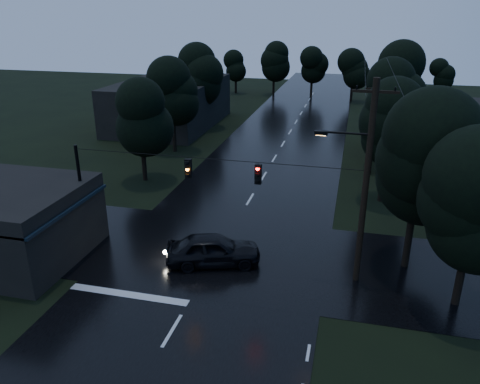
% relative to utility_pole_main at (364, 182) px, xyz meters
% --- Properties ---
extents(main_road, '(12.00, 120.00, 0.02)m').
position_rel_utility_pole_main_xyz_m(main_road, '(-7.41, 19.00, -5.26)').
color(main_road, black).
rests_on(main_road, ground).
extents(cross_street, '(60.00, 9.00, 0.02)m').
position_rel_utility_pole_main_xyz_m(cross_street, '(-7.41, 1.00, -5.26)').
color(cross_street, black).
rests_on(cross_street, ground).
extents(building_far_right, '(10.00, 14.00, 4.40)m').
position_rel_utility_pole_main_xyz_m(building_far_right, '(6.59, 23.00, -3.06)').
color(building_far_right, black).
rests_on(building_far_right, ground).
extents(building_far_left, '(10.00, 16.00, 5.00)m').
position_rel_utility_pole_main_xyz_m(building_far_left, '(-21.41, 29.00, -2.76)').
color(building_far_left, black).
rests_on(building_far_left, ground).
extents(utility_pole_main, '(3.50, 0.30, 10.00)m').
position_rel_utility_pole_main_xyz_m(utility_pole_main, '(0.00, 0.00, 0.00)').
color(utility_pole_main, black).
rests_on(utility_pole_main, ground).
extents(utility_pole_far, '(2.00, 0.30, 7.50)m').
position_rel_utility_pole_main_xyz_m(utility_pole_far, '(0.89, 17.00, -1.38)').
color(utility_pole_far, black).
rests_on(utility_pole_far, ground).
extents(anchor_pole_left, '(0.18, 0.18, 6.00)m').
position_rel_utility_pole_main_xyz_m(anchor_pole_left, '(-14.91, 0.00, -2.26)').
color(anchor_pole_left, black).
rests_on(anchor_pole_left, ground).
extents(span_signals, '(15.00, 0.37, 1.12)m').
position_rel_utility_pole_main_xyz_m(span_signals, '(-6.85, -0.01, -0.01)').
color(span_signals, black).
rests_on(span_signals, ground).
extents(tree_corner_near, '(4.48, 4.48, 9.44)m').
position_rel_utility_pole_main_xyz_m(tree_corner_near, '(2.59, 2.00, 0.74)').
color(tree_corner_near, black).
rests_on(tree_corner_near, ground).
extents(tree_corner_far, '(3.92, 3.92, 8.26)m').
position_rel_utility_pole_main_xyz_m(tree_corner_far, '(4.59, -1.00, -0.02)').
color(tree_corner_far, black).
rests_on(tree_corner_far, ground).
extents(tree_left_a, '(3.92, 3.92, 8.26)m').
position_rel_utility_pole_main_xyz_m(tree_left_a, '(-16.41, 11.00, -0.02)').
color(tree_left_a, black).
rests_on(tree_left_a, ground).
extents(tree_left_b, '(4.20, 4.20, 8.85)m').
position_rel_utility_pole_main_xyz_m(tree_left_b, '(-17.01, 19.00, 0.36)').
color(tree_left_b, black).
rests_on(tree_left_b, ground).
extents(tree_left_c, '(4.48, 4.48, 9.44)m').
position_rel_utility_pole_main_xyz_m(tree_left_c, '(-17.61, 29.00, 0.74)').
color(tree_left_c, black).
rests_on(tree_left_c, ground).
extents(tree_right_a, '(4.20, 4.20, 8.85)m').
position_rel_utility_pole_main_xyz_m(tree_right_a, '(1.59, 11.00, 0.36)').
color(tree_right_a, black).
rests_on(tree_right_a, ground).
extents(tree_right_b, '(4.48, 4.48, 9.44)m').
position_rel_utility_pole_main_xyz_m(tree_right_b, '(2.19, 19.00, 0.74)').
color(tree_right_b, black).
rests_on(tree_right_b, ground).
extents(tree_right_c, '(4.76, 4.76, 10.03)m').
position_rel_utility_pole_main_xyz_m(tree_right_c, '(2.79, 29.00, 1.11)').
color(tree_right_c, black).
rests_on(tree_right_c, ground).
extents(car, '(5.33, 3.40, 1.69)m').
position_rel_utility_pole_main_xyz_m(car, '(-7.32, -0.20, -4.41)').
color(car, black).
rests_on(car, ground).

